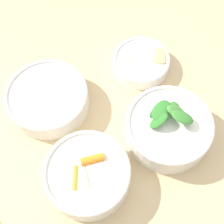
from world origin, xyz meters
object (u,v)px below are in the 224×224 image
Objects in this scene: bowl_carrots at (87,175)px; bowl_greens at (169,127)px; bowl_beans_hotdog at (48,99)px; bowl_cookies at (141,62)px.

bowl_greens reaches higher than bowl_carrots.
bowl_greens is (-0.03, -0.21, 0.00)m from bowl_carrots.
bowl_cookies is (-0.06, -0.24, -0.01)m from bowl_beans_hotdog.
bowl_beans_hotdog is (0.21, -0.04, -0.01)m from bowl_carrots.
bowl_carrots is 0.93× the size of bowl_beans_hotdog.
bowl_carrots reaches higher than bowl_beans_hotdog.
bowl_greens is 0.99× the size of bowl_beans_hotdog.
bowl_carrots is at bearing 82.21° from bowl_greens.
bowl_beans_hotdog is at bearing 35.26° from bowl_greens.
bowl_greens is 0.29m from bowl_beans_hotdog.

